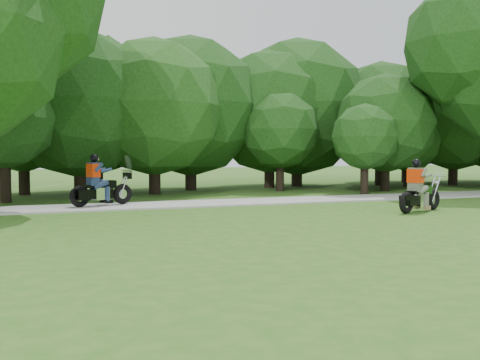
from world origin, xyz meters
TOP-DOWN VIEW (x-y plane):
  - ground at (0.00, 0.00)m, footprint 100.00×100.00m
  - walkway at (0.00, 8.00)m, footprint 60.00×2.20m
  - tree_line at (3.15, 14.43)m, footprint 40.76×11.43m
  - chopper_motorcycle at (2.41, 3.49)m, footprint 2.16×1.17m
  - touring_motorcycle at (-6.44, 8.13)m, footprint 2.11×1.23m

SIDE VIEW (x-z plane):
  - ground at x=0.00m, z-range 0.00..0.00m
  - walkway at x=0.00m, z-range 0.00..0.06m
  - chopper_motorcycle at x=2.41m, z-range -0.21..1.38m
  - touring_motorcycle at x=-6.44m, z-range -0.17..1.51m
  - tree_line at x=3.15m, z-range -0.22..7.54m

